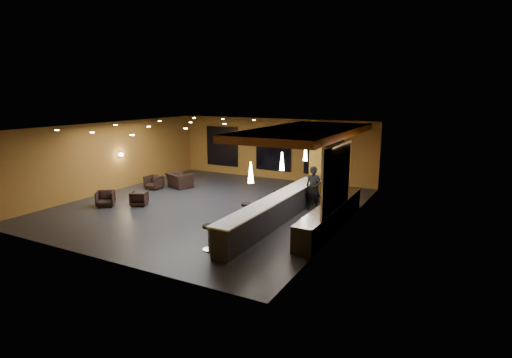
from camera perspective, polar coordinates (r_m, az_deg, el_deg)
The scene contains 35 objects.
floor at distance 17.98m, azimuth -6.41°, elevation -3.88°, with size 12.00×13.00×0.10m, color black.
ceiling at distance 17.34m, azimuth -6.69°, elevation 7.63°, with size 12.00×13.00×0.10m, color black.
wall_back at distance 23.21m, azimuth 2.61°, elevation 4.35°, with size 12.00×0.10×3.50m, color #8F5C20.
wall_front at distance 12.84m, azimuth -23.22°, elevation -3.00°, with size 12.00×0.10×3.50m, color #8F5C20.
wall_left at distance 21.54m, azimuth -19.99°, elevation 3.02°, with size 0.10×13.00×3.50m, color #8F5C20.
wall_right at distance 15.07m, azimuth 12.84°, elevation -0.19°, with size 0.10×13.00×3.50m, color #8F5C20.
wood_soffit at distance 16.39m, azimuth 7.07°, elevation 6.70°, with size 3.60×8.00×0.28m, color #A55D30.
window_left at distance 24.80m, azimuth -4.86°, elevation 4.70°, with size 2.20×0.06×2.40m, color black.
window_center at distance 23.12m, azimuth 2.49°, elevation 4.19°, with size 2.20×0.06×2.40m, color black.
window_right at distance 22.01m, azimuth 9.58°, elevation 3.64°, with size 2.20×0.06×2.40m, color black.
tile_backsplash at distance 14.10m, azimuth 11.47°, elevation 0.07°, with size 0.06×3.20×2.40m, color white.
bar_counter at distance 15.25m, azimuth 2.87°, elevation -4.60°, with size 0.60×8.00×1.00m, color black.
bar_top at distance 15.11m, azimuth 2.89°, elevation -2.69°, with size 0.78×8.10×0.05m, color white.
prep_counter at distance 15.04m, azimuth 10.63°, elevation -5.32°, with size 0.70×6.00×0.86m, color black.
prep_top at distance 14.91m, azimuth 10.70°, elevation -3.65°, with size 0.72×6.00×0.03m, color silver.
wall_shelf_lower at distance 14.04m, azimuth 10.62°, elevation -1.62°, with size 0.30×1.50×0.03m, color silver.
wall_shelf_upper at distance 13.94m, azimuth 10.69°, elevation 0.18°, with size 0.30×1.50×0.03m, color silver.
column at distance 19.14m, azimuth 8.74°, elevation 2.56°, with size 0.60×0.60×3.50m, color olive.
wall_sconce at distance 21.74m, azimuth -18.73°, elevation 3.32°, with size 0.22×0.22×0.22m, color #FFE5B2.
pendant_0 at distance 13.07m, azimuth -0.76°, elevation 0.94°, with size 0.20×0.20×0.70m, color white.
pendant_1 at distance 15.28m, azimuth 3.73°, elevation 2.55°, with size 0.20×0.20×0.70m, color white.
pendant_2 at distance 17.56m, azimuth 7.08°, elevation 3.73°, with size 0.20×0.20×0.70m, color white.
staff_a at distance 17.07m, azimuth 8.19°, elevation -1.34°, with size 0.69×0.45×1.90m, color black.
staff_b at distance 17.49m, azimuth 10.31°, elevation -1.71°, with size 0.74×0.58×1.52m, color black.
staff_c at distance 17.32m, azimuth 11.84°, elevation -1.74°, with size 0.79×0.52×1.62m, color black.
armchair_a at distance 18.82m, azimuth -20.72°, elevation -2.64°, with size 0.73×0.75×0.69m, color black.
armchair_b at distance 18.49m, azimuth -16.34°, elevation -2.67°, with size 0.68×0.70×0.64m, color black.
armchair_c at distance 21.46m, azimuth -14.38°, elevation -0.45°, with size 0.76×0.78×0.71m, color black.
armchair_d at distance 21.47m, azimuth -10.87°, elevation -0.18°, with size 1.21×1.05×0.78m, color black.
bar_stool_0 at distance 12.82m, azimuth -6.75°, elevation -7.81°, with size 0.42×0.42×0.83m.
bar_stool_1 at distance 13.87m, azimuth -3.24°, elevation -6.38°, with size 0.39×0.39×0.76m.
bar_stool_2 at distance 15.08m, azimuth -1.34°, elevation -4.61°, with size 0.43×0.43×0.85m.
bar_stool_3 at distance 16.21m, azimuth 1.03°, elevation -3.66°, with size 0.38×0.38×0.75m.
bar_stool_4 at distance 17.32m, azimuth 3.14°, elevation -2.57°, with size 0.39×0.39×0.78m.
bar_stool_5 at distance 18.47m, azimuth 5.03°, elevation -1.64°, with size 0.40×0.40×0.79m.
Camera 1 is at (9.78, -14.26, 4.88)m, focal length 28.00 mm.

